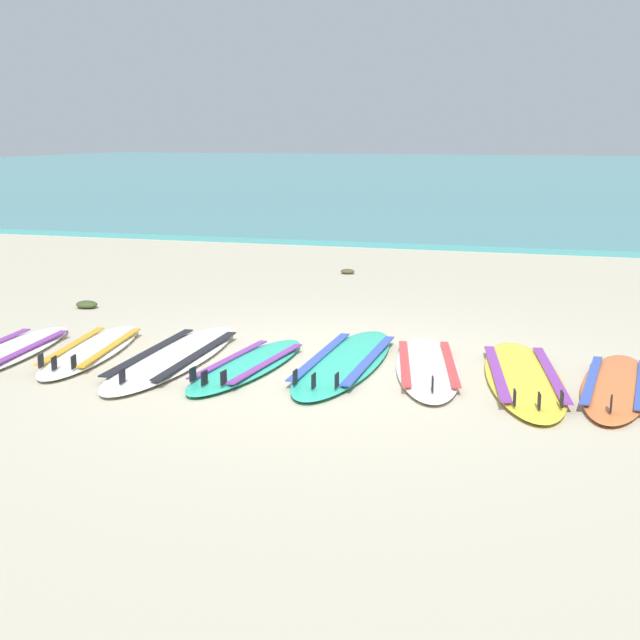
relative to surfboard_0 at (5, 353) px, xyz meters
The scene contains 12 objects.
ground_plane 2.90m from the surfboard_0, ahead, with size 80.00×80.00×0.00m, color #B7AD93.
sea 38.40m from the surfboard_0, 85.73° to the left, with size 80.00×60.00×0.10m, color teal.
surfboard_0 is the anchor object (origin of this frame).
surfboard_1 0.76m from the surfboard_0, 24.97° to the left, with size 0.85×2.12×0.18m.
surfboard_2 1.54m from the surfboard_0, 11.56° to the left, with size 0.71×2.50×0.18m.
surfboard_3 2.25m from the surfboard_0, ahead, with size 0.65×1.99×0.18m.
surfboard_4 3.06m from the surfboard_0, 11.08° to the left, with size 0.62×2.43×0.18m.
surfboard_5 3.76m from the surfboard_0, ahead, with size 0.97×2.16×0.18m.
surfboard_6 4.54m from the surfboard_0, ahead, with size 1.01×2.45×0.18m.
surfboard_7 5.24m from the surfboard_0, ahead, with size 0.67×2.08×0.18m.
seaweed_clump_near_shoreline 2.22m from the surfboard_0, 102.51° to the left, with size 0.25×0.20×0.09m, color #384723.
seaweed_clump_mid_sand 5.70m from the surfboard_0, 72.20° to the left, with size 0.20×0.16×0.07m, color #4C4228.
Camera 1 is at (2.02, -6.98, 1.98)m, focal length 49.27 mm.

